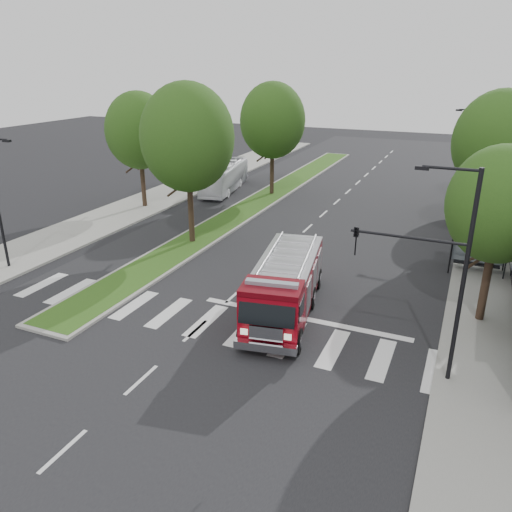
# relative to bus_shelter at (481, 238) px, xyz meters

# --- Properties ---
(ground) EXTENTS (140.00, 140.00, 0.00)m
(ground) POSITION_rel_bus_shelter_xyz_m (-11.20, -8.15, -2.04)
(ground) COLOR black
(ground) RESTS_ON ground
(sidewalk_right) EXTENTS (5.00, 80.00, 0.15)m
(sidewalk_right) POSITION_rel_bus_shelter_xyz_m (1.30, 1.85, -1.96)
(sidewalk_right) COLOR gray
(sidewalk_right) RESTS_ON ground
(sidewalk_left) EXTENTS (5.00, 80.00, 0.15)m
(sidewalk_left) POSITION_rel_bus_shelter_xyz_m (-25.70, 1.85, -1.96)
(sidewalk_left) COLOR gray
(sidewalk_left) RESTS_ON ground
(median) EXTENTS (3.00, 50.00, 0.15)m
(median) POSITION_rel_bus_shelter_xyz_m (-17.20, 9.85, -1.96)
(median) COLOR gray
(median) RESTS_ON ground
(bus_shelter) EXTENTS (3.20, 1.60, 2.61)m
(bus_shelter) POSITION_rel_bus_shelter_xyz_m (0.00, 0.00, 0.00)
(bus_shelter) COLOR black
(bus_shelter) RESTS_ON ground
(tree_right_near) EXTENTS (4.40, 4.40, 8.05)m
(tree_right_near) POSITION_rel_bus_shelter_xyz_m (0.30, -6.15, 3.47)
(tree_right_near) COLOR black
(tree_right_near) RESTS_ON ground
(tree_right_mid) EXTENTS (5.60, 5.60, 9.72)m
(tree_right_mid) POSITION_rel_bus_shelter_xyz_m (0.30, 5.85, 4.45)
(tree_right_mid) COLOR black
(tree_right_mid) RESTS_ON ground
(tree_right_far) EXTENTS (5.00, 5.00, 8.73)m
(tree_right_far) POSITION_rel_bus_shelter_xyz_m (0.30, 15.85, 3.80)
(tree_right_far) COLOR black
(tree_right_far) RESTS_ON ground
(tree_median_near) EXTENTS (5.80, 5.80, 10.16)m
(tree_median_near) POSITION_rel_bus_shelter_xyz_m (-17.20, -2.15, 4.77)
(tree_median_near) COLOR black
(tree_median_near) RESTS_ON ground
(tree_median_far) EXTENTS (5.60, 5.60, 9.72)m
(tree_median_far) POSITION_rel_bus_shelter_xyz_m (-17.20, 11.85, 4.45)
(tree_median_far) COLOR black
(tree_median_far) RESTS_ON ground
(tree_left_mid) EXTENTS (5.20, 5.20, 9.16)m
(tree_left_mid) POSITION_rel_bus_shelter_xyz_m (-25.20, 3.85, 4.12)
(tree_left_mid) COLOR black
(tree_left_mid) RESTS_ON ground
(streetlight_right_near) EXTENTS (4.08, 0.22, 8.00)m
(streetlight_right_near) POSITION_rel_bus_shelter_xyz_m (-1.59, -11.65, 2.63)
(streetlight_right_near) COLOR black
(streetlight_right_near) RESTS_ON ground
(streetlight_right_far) EXTENTS (2.11, 0.20, 8.00)m
(streetlight_right_far) POSITION_rel_bus_shelter_xyz_m (-0.85, 11.85, 2.44)
(streetlight_right_far) COLOR black
(streetlight_right_far) RESTS_ON ground
(fire_engine) EXTENTS (3.89, 8.75, 2.93)m
(fire_engine) POSITION_rel_bus_shelter_xyz_m (-8.17, -8.97, -0.63)
(fire_engine) COLOR #59040C
(fire_engine) RESTS_ON ground
(city_bus) EXTENTS (3.84, 9.46, 2.57)m
(city_bus) POSITION_rel_bus_shelter_xyz_m (-21.80, 11.64, -0.75)
(city_bus) COLOR silver
(city_bus) RESTS_ON ground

